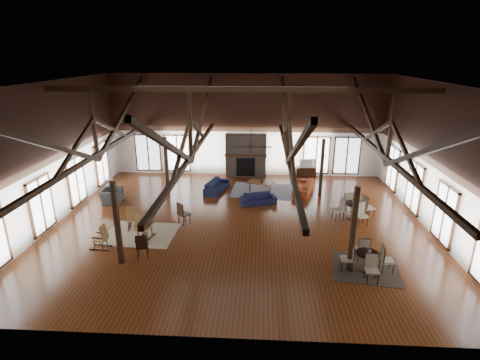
# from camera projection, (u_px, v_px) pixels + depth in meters

# --- Properties ---
(floor) EXTENTS (16.00, 16.00, 0.00)m
(floor) POSITION_uv_depth(u_px,v_px,m) (239.00, 223.00, 16.44)
(floor) COLOR #5D2C13
(floor) RESTS_ON ground
(ceiling) EXTENTS (16.00, 14.00, 0.02)m
(ceiling) POSITION_uv_depth(u_px,v_px,m) (239.00, 83.00, 14.50)
(ceiling) COLOR black
(ceiling) RESTS_ON wall_back
(wall_back) EXTENTS (16.00, 0.02, 6.00)m
(wall_back) POSITION_uv_depth(u_px,v_px,m) (246.00, 126.00, 22.09)
(wall_back) COLOR white
(wall_back) RESTS_ON floor
(wall_front) EXTENTS (16.00, 0.02, 6.00)m
(wall_front) POSITION_uv_depth(u_px,v_px,m) (222.00, 236.00, 8.86)
(wall_front) COLOR white
(wall_front) RESTS_ON floor
(wall_left) EXTENTS (0.02, 14.00, 6.00)m
(wall_left) POSITION_uv_depth(u_px,v_px,m) (52.00, 154.00, 15.91)
(wall_left) COLOR white
(wall_left) RESTS_ON floor
(wall_right) EXTENTS (0.02, 14.00, 6.00)m
(wall_right) POSITION_uv_depth(u_px,v_px,m) (438.00, 160.00, 15.04)
(wall_right) COLOR white
(wall_right) RESTS_ON floor
(roof_truss) EXTENTS (15.60, 14.07, 3.14)m
(roof_truss) POSITION_uv_depth(u_px,v_px,m) (239.00, 133.00, 15.14)
(roof_truss) COLOR black
(roof_truss) RESTS_ON wall_back
(post_grid) EXTENTS (8.16, 7.16, 3.05)m
(post_grid) POSITION_uv_depth(u_px,v_px,m) (239.00, 191.00, 15.95)
(post_grid) COLOR black
(post_grid) RESTS_ON floor
(fireplace) EXTENTS (2.50, 0.69, 2.60)m
(fireplace) POSITION_uv_depth(u_px,v_px,m) (246.00, 155.00, 22.33)
(fireplace) COLOR #685A4F
(fireplace) RESTS_ON floor
(ceiling_fan) EXTENTS (1.60, 1.60, 0.75)m
(ceiling_fan) POSITION_uv_depth(u_px,v_px,m) (251.00, 146.00, 14.26)
(ceiling_fan) COLOR black
(ceiling_fan) RESTS_ON roof_truss
(sofa_navy_front) EXTENTS (1.88, 1.19, 0.51)m
(sofa_navy_front) POSITION_uv_depth(u_px,v_px,m) (258.00, 199.00, 18.48)
(sofa_navy_front) COLOR #141538
(sofa_navy_front) RESTS_ON floor
(sofa_navy_left) EXTENTS (2.15, 1.30, 0.59)m
(sofa_navy_left) POSITION_uv_depth(u_px,v_px,m) (217.00, 186.00, 20.16)
(sofa_navy_left) COLOR #141938
(sofa_navy_left) RESTS_ON floor
(sofa_orange) EXTENTS (2.24, 1.40, 0.61)m
(sofa_orange) POSITION_uv_depth(u_px,v_px,m) (303.00, 187.00, 19.97)
(sofa_orange) COLOR #953D1D
(sofa_orange) RESTS_ON floor
(coffee_table) EXTENTS (1.47, 1.08, 0.51)m
(coffee_table) POSITION_uv_depth(u_px,v_px,m) (260.00, 183.00, 20.14)
(coffee_table) COLOR brown
(coffee_table) RESTS_ON floor
(vase) EXTENTS (0.23, 0.23, 0.20)m
(vase) POSITION_uv_depth(u_px,v_px,m) (262.00, 181.00, 20.00)
(vase) COLOR #B2B2B2
(vase) RESTS_ON coffee_table
(armchair) EXTENTS (1.14, 1.01, 0.70)m
(armchair) POSITION_uv_depth(u_px,v_px,m) (111.00, 196.00, 18.63)
(armchair) COLOR #29292C
(armchair) RESTS_ON floor
(side_table_lamp) EXTENTS (0.45, 0.45, 1.14)m
(side_table_lamp) POSITION_uv_depth(u_px,v_px,m) (111.00, 188.00, 19.51)
(side_table_lamp) COLOR black
(side_table_lamp) RESTS_ON floor
(rocking_chair_a) EXTENTS (0.55, 0.85, 1.01)m
(rocking_chair_a) POSITION_uv_depth(u_px,v_px,m) (132.00, 218.00, 15.83)
(rocking_chair_a) COLOR olive
(rocking_chair_a) RESTS_ON floor
(rocking_chair_b) EXTENTS (0.66, 0.97, 1.15)m
(rocking_chair_b) POSITION_uv_depth(u_px,v_px,m) (143.00, 227.00, 14.85)
(rocking_chair_b) COLOR olive
(rocking_chair_b) RESTS_ON floor
(rocking_chair_c) EXTENTS (0.79, 0.47, 0.98)m
(rocking_chair_c) POSITION_uv_depth(u_px,v_px,m) (102.00, 237.00, 14.19)
(rocking_chair_c) COLOR olive
(rocking_chair_c) RESTS_ON floor
(side_chair_a) EXTENTS (0.61, 0.61, 1.03)m
(side_chair_a) POSITION_uv_depth(u_px,v_px,m) (182.00, 212.00, 16.11)
(side_chair_a) COLOR black
(side_chair_a) RESTS_ON floor
(side_chair_b) EXTENTS (0.47, 0.47, 0.96)m
(side_chair_b) POSITION_uv_depth(u_px,v_px,m) (142.00, 244.00, 13.47)
(side_chair_b) COLOR black
(side_chair_b) RESTS_ON floor
(cafe_table_near) EXTENTS (1.80, 1.80, 0.94)m
(cafe_table_near) POSITION_uv_depth(u_px,v_px,m) (367.00, 258.00, 12.73)
(cafe_table_near) COLOR black
(cafe_table_near) RESTS_ON floor
(cafe_table_far) EXTENTS (1.98, 1.98, 1.01)m
(cafe_table_far) POSITION_uv_depth(u_px,v_px,m) (354.00, 208.00, 16.77)
(cafe_table_far) COLOR black
(cafe_table_far) RESTS_ON floor
(cup_near) EXTENTS (0.12, 0.12, 0.09)m
(cup_near) POSITION_uv_depth(u_px,v_px,m) (370.00, 251.00, 12.67)
(cup_near) COLOR #B2B2B2
(cup_near) RESTS_ON cafe_table_near
(cup_far) EXTENTS (0.12, 0.12, 0.09)m
(cup_far) POSITION_uv_depth(u_px,v_px,m) (354.00, 202.00, 16.76)
(cup_far) COLOR #B2B2B2
(cup_far) RESTS_ON cafe_table_far
(tv_console) EXTENTS (1.17, 0.44, 0.58)m
(tv_console) POSITION_uv_depth(u_px,v_px,m) (306.00, 172.00, 22.53)
(tv_console) COLOR black
(tv_console) RESTS_ON floor
(television) EXTENTS (0.94, 0.25, 0.54)m
(television) POSITION_uv_depth(u_px,v_px,m) (307.00, 163.00, 22.34)
(television) COLOR #B2B2B2
(television) RESTS_ON tv_console
(rug_tan) EXTENTS (2.98, 2.39, 0.01)m
(rug_tan) POSITION_uv_depth(u_px,v_px,m) (140.00, 234.00, 15.45)
(rug_tan) COLOR tan
(rug_tan) RESTS_ON floor
(rug_navy) EXTENTS (3.49, 2.74, 0.01)m
(rug_navy) POSITION_uv_depth(u_px,v_px,m) (262.00, 191.00, 20.30)
(rug_navy) COLOR #161D3F
(rug_navy) RESTS_ON floor
(rug_dark) EXTENTS (2.51, 2.34, 0.01)m
(rug_dark) POSITION_uv_depth(u_px,v_px,m) (366.00, 268.00, 12.99)
(rug_dark) COLOR black
(rug_dark) RESTS_ON floor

